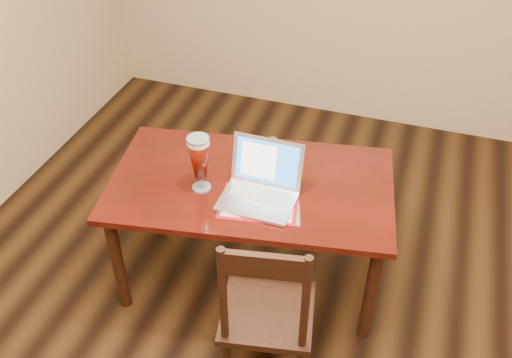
% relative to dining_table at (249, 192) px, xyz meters
% --- Properties ---
extents(room_shell, '(4.51, 5.01, 2.71)m').
position_rel_dining_table_xyz_m(room_shell, '(0.49, -0.61, 1.15)').
color(room_shell, tan).
rests_on(room_shell, ground).
extents(dining_table, '(1.55, 1.04, 0.98)m').
position_rel_dining_table_xyz_m(dining_table, '(0.00, 0.00, 0.00)').
color(dining_table, '#4A0D09').
rests_on(dining_table, ground).
extents(dining_chair, '(0.48, 0.46, 0.97)m').
position_rel_dining_table_xyz_m(dining_chair, '(0.29, -0.59, -0.16)').
color(dining_chair, black).
rests_on(dining_chair, ground).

